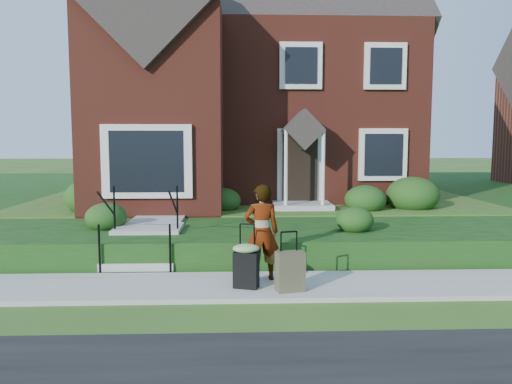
{
  "coord_description": "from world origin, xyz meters",
  "views": [
    {
      "loc": [
        -0.6,
        -8.29,
        2.53
      ],
      "look_at": [
        -0.21,
        2.0,
        1.45
      ],
      "focal_mm": 35.0,
      "sensor_mm": 36.0,
      "label": 1
    }
  ],
  "objects_px": {
    "woman": "(262,232)",
    "suitcase_olive": "(290,271)",
    "suitcase_black": "(246,263)",
    "front_steps": "(145,240)"
  },
  "relations": [
    {
      "from": "woman",
      "to": "suitcase_olive",
      "type": "bearing_deg",
      "value": 116.42
    },
    {
      "from": "suitcase_black",
      "to": "suitcase_olive",
      "type": "distance_m",
      "value": 0.74
    },
    {
      "from": "woman",
      "to": "suitcase_black",
      "type": "relative_size",
      "value": 1.57
    },
    {
      "from": "woman",
      "to": "front_steps",
      "type": "bearing_deg",
      "value": -39.43
    },
    {
      "from": "suitcase_olive",
      "to": "woman",
      "type": "bearing_deg",
      "value": 108.73
    },
    {
      "from": "front_steps",
      "to": "suitcase_olive",
      "type": "bearing_deg",
      "value": -39.46
    },
    {
      "from": "woman",
      "to": "suitcase_olive",
      "type": "height_order",
      "value": "woman"
    },
    {
      "from": "front_steps",
      "to": "woman",
      "type": "height_order",
      "value": "woman"
    },
    {
      "from": "suitcase_black",
      "to": "suitcase_olive",
      "type": "bearing_deg",
      "value": 0.86
    },
    {
      "from": "front_steps",
      "to": "woman",
      "type": "distance_m",
      "value": 2.84
    }
  ]
}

